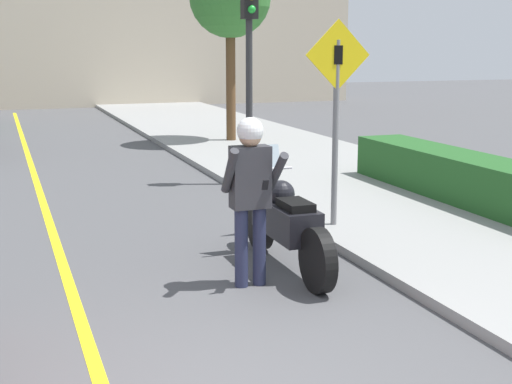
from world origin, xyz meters
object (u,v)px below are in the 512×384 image
object	(u,v)px
motorcycle	(286,224)
traffic_light	(249,38)
crossing_sign	(336,104)
person_biker	(250,183)

from	to	relation	value
motorcycle	traffic_light	size ratio (longest dim) A/B	0.67
crossing_sign	traffic_light	bearing A→B (deg)	88.84
motorcycle	traffic_light	world-z (taller)	traffic_light
person_biker	traffic_light	size ratio (longest dim) A/B	0.50
person_biker	traffic_light	bearing A→B (deg)	70.69
traffic_light	person_biker	bearing A→B (deg)	-109.31
person_biker	traffic_light	world-z (taller)	traffic_light
motorcycle	person_biker	bearing A→B (deg)	-142.85
crossing_sign	traffic_light	world-z (taller)	traffic_light
traffic_light	motorcycle	bearing A→B (deg)	-104.79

